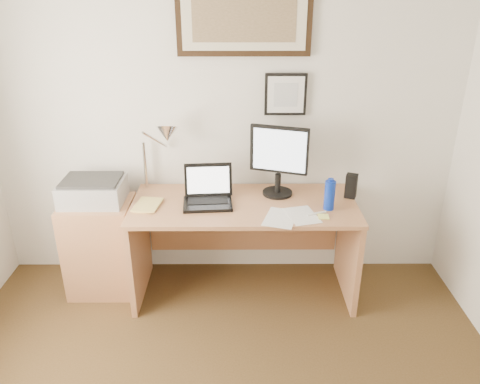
{
  "coord_description": "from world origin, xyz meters",
  "views": [
    {
      "loc": [
        0.11,
        -1.36,
        2.19
      ],
      "look_at": [
        0.12,
        1.43,
        0.93
      ],
      "focal_mm": 35.0,
      "sensor_mm": 36.0,
      "label": 1
    }
  ],
  "objects_px": {
    "water_bottle": "(330,195)",
    "desk": "(244,227)",
    "printer": "(93,191)",
    "side_cabinet": "(102,247)",
    "lcd_monitor": "(279,158)",
    "laptop": "(208,195)",
    "book": "(136,204)"
  },
  "relations": [
    {
      "from": "water_bottle",
      "to": "desk",
      "type": "xyz_separation_m",
      "value": [
        -0.58,
        0.18,
        -0.34
      ]
    },
    {
      "from": "water_bottle",
      "to": "printer",
      "type": "distance_m",
      "value": 1.68
    },
    {
      "from": "water_bottle",
      "to": "side_cabinet",
      "type": "bearing_deg",
      "value": 175.06
    },
    {
      "from": "water_bottle",
      "to": "printer",
      "type": "bearing_deg",
      "value": 174.31
    },
    {
      "from": "printer",
      "to": "water_bottle",
      "type": "bearing_deg",
      "value": -5.69
    },
    {
      "from": "lcd_monitor",
      "to": "printer",
      "type": "xyz_separation_m",
      "value": [
        -1.34,
        -0.08,
        -0.22
      ]
    },
    {
      "from": "side_cabinet",
      "to": "lcd_monitor",
      "type": "xyz_separation_m",
      "value": [
        1.32,
        0.1,
        0.68
      ]
    },
    {
      "from": "side_cabinet",
      "to": "desk",
      "type": "relative_size",
      "value": 0.46
    },
    {
      "from": "desk",
      "to": "laptop",
      "type": "relative_size",
      "value": 4.47
    },
    {
      "from": "water_bottle",
      "to": "laptop",
      "type": "xyz_separation_m",
      "value": [
        -0.84,
        0.11,
        -0.05
      ]
    },
    {
      "from": "side_cabinet",
      "to": "book",
      "type": "relative_size",
      "value": 3.15
    },
    {
      "from": "water_bottle",
      "to": "laptop",
      "type": "height_order",
      "value": "laptop"
    },
    {
      "from": "laptop",
      "to": "printer",
      "type": "distance_m",
      "value": 0.83
    },
    {
      "from": "lcd_monitor",
      "to": "printer",
      "type": "distance_m",
      "value": 1.36
    },
    {
      "from": "water_bottle",
      "to": "book",
      "type": "bearing_deg",
      "value": 177.44
    },
    {
      "from": "book",
      "to": "printer",
      "type": "relative_size",
      "value": 0.53
    },
    {
      "from": "desk",
      "to": "lcd_monitor",
      "type": "xyz_separation_m",
      "value": [
        0.25,
        0.06,
        0.53
      ]
    },
    {
      "from": "desk",
      "to": "water_bottle",
      "type": "bearing_deg",
      "value": -16.97
    },
    {
      "from": "side_cabinet",
      "to": "laptop",
      "type": "xyz_separation_m",
      "value": [
        0.81,
        -0.04,
        0.44
      ]
    },
    {
      "from": "water_bottle",
      "to": "lcd_monitor",
      "type": "relative_size",
      "value": 0.4
    },
    {
      "from": "side_cabinet",
      "to": "water_bottle",
      "type": "xyz_separation_m",
      "value": [
        1.65,
        -0.14,
        0.49
      ]
    },
    {
      "from": "lcd_monitor",
      "to": "printer",
      "type": "height_order",
      "value": "lcd_monitor"
    },
    {
      "from": "side_cabinet",
      "to": "printer",
      "type": "height_order",
      "value": "printer"
    },
    {
      "from": "water_bottle",
      "to": "lcd_monitor",
      "type": "distance_m",
      "value": 0.45
    },
    {
      "from": "water_bottle",
      "to": "lcd_monitor",
      "type": "height_order",
      "value": "lcd_monitor"
    },
    {
      "from": "book",
      "to": "lcd_monitor",
      "type": "distance_m",
      "value": 1.06
    },
    {
      "from": "side_cabinet",
      "to": "lcd_monitor",
      "type": "bearing_deg",
      "value": 4.26
    },
    {
      "from": "book",
      "to": "laptop",
      "type": "xyz_separation_m",
      "value": [
        0.5,
        0.05,
        0.05
      ]
    },
    {
      "from": "water_bottle",
      "to": "lcd_monitor",
      "type": "xyz_separation_m",
      "value": [
        -0.33,
        0.24,
        0.19
      ]
    },
    {
      "from": "book",
      "to": "lcd_monitor",
      "type": "relative_size",
      "value": 0.45
    },
    {
      "from": "side_cabinet",
      "to": "laptop",
      "type": "height_order",
      "value": "laptop"
    },
    {
      "from": "desk",
      "to": "laptop",
      "type": "height_order",
      "value": "laptop"
    }
  ]
}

